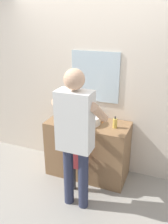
% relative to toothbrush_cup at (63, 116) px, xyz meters
% --- Properties ---
extents(ground_plane, '(14.00, 14.00, 0.00)m').
position_rel_toothbrush_cup_xyz_m(ground_plane, '(0.39, -0.28, -0.90)').
color(ground_plane, '#9E998E').
extents(back_wall, '(4.40, 0.10, 2.70)m').
position_rel_toothbrush_cup_xyz_m(back_wall, '(0.39, 0.34, 0.46)').
color(back_wall, beige).
rests_on(back_wall, ground).
extents(vanity_cabinet, '(1.17, 0.54, 0.84)m').
position_rel_toothbrush_cup_xyz_m(vanity_cabinet, '(0.39, 0.02, -0.47)').
color(vanity_cabinet, olive).
rests_on(vanity_cabinet, ground).
extents(sink_basin, '(0.36, 0.36, 0.11)m').
position_rel_toothbrush_cup_xyz_m(sink_basin, '(0.39, -0.00, 0.01)').
color(sink_basin, white).
rests_on(sink_basin, vanity_cabinet).
extents(faucet, '(0.18, 0.14, 0.18)m').
position_rel_toothbrush_cup_xyz_m(faucet, '(0.39, 0.22, 0.03)').
color(faucet, '#B7BABF').
rests_on(faucet, vanity_cabinet).
extents(toothbrush_cup, '(0.07, 0.07, 0.21)m').
position_rel_toothbrush_cup_xyz_m(toothbrush_cup, '(0.00, 0.00, 0.00)').
color(toothbrush_cup, '#4C8EB2').
rests_on(toothbrush_cup, vanity_cabinet).
extents(soap_bottle, '(0.06, 0.06, 0.16)m').
position_rel_toothbrush_cup_xyz_m(soap_bottle, '(0.78, -0.00, 0.02)').
color(soap_bottle, gold).
rests_on(soap_bottle, vanity_cabinet).
extents(child_toddler, '(0.25, 0.25, 0.80)m').
position_rel_toothbrush_cup_xyz_m(child_toddler, '(0.39, -0.38, -0.41)').
color(child_toddler, '#47474C').
rests_on(child_toddler, ground).
extents(adult_parent, '(0.54, 0.57, 1.74)m').
position_rel_toothbrush_cup_xyz_m(adult_parent, '(0.49, -0.62, 0.15)').
color(adult_parent, '#2D334C').
rests_on(adult_parent, ground).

